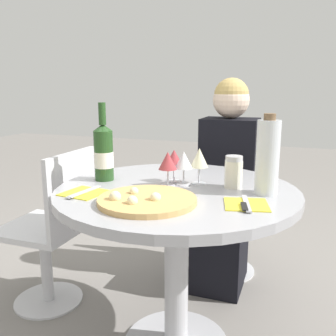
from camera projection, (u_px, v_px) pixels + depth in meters
name	position (u px, v px, depth m)	size (l,w,h in m)	color
dining_table	(177.00, 222.00, 1.55)	(0.99, 0.99, 0.73)	#B2B2B7
chair_behind_diner	(229.00, 206.00, 2.33)	(0.40, 0.40, 0.83)	silver
seated_diner	(226.00, 188.00, 2.18)	(0.32, 0.47, 1.19)	black
chair_empty_side	(54.00, 232.00, 1.92)	(0.40, 0.40, 0.83)	silver
pizza_large	(146.00, 200.00, 1.33)	(0.35, 0.35, 0.05)	tan
wine_bottle	(104.00, 152.00, 1.63)	(0.08, 0.08, 0.34)	#23471E
tall_carafe	(267.00, 157.00, 1.41)	(0.09, 0.09, 0.31)	silver
sugar_shaker	(234.00, 172.00, 1.52)	(0.07, 0.07, 0.13)	silver
wine_glass_back_left	(174.00, 158.00, 1.61)	(0.07, 0.07, 0.14)	silver
wine_glass_center	(184.00, 161.00, 1.55)	(0.08, 0.08, 0.14)	silver
wine_glass_front_left	(168.00, 161.00, 1.54)	(0.08, 0.08, 0.14)	silver
wine_glass_back_right	(199.00, 158.00, 1.57)	(0.08, 0.08, 0.15)	silver
place_setting_left	(84.00, 193.00, 1.45)	(0.17, 0.19, 0.01)	yellow
place_setting_right	(246.00, 204.00, 1.30)	(0.18, 0.19, 0.01)	yellow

